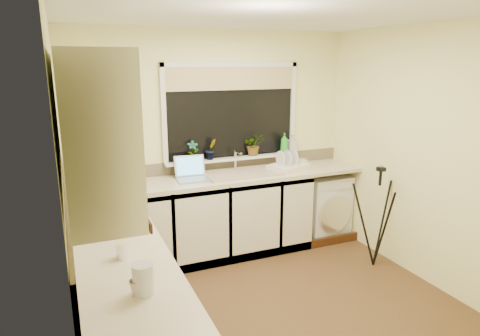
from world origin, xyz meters
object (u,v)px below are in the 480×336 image
object	(u,v)px
tripod	(377,217)
steel_jar	(122,250)
soap_bottle_green	(284,143)
plant_a	(193,151)
kettle	(127,208)
cup_left	(138,287)
microwave	(107,193)
plant_b	(211,149)
soap_bottle_clear	(292,143)
glass_jug	(143,279)
laptop	(191,173)
cup_back	(302,163)
dish_rack	(288,167)
washing_machine	(322,205)
plant_d	(254,145)

from	to	relation	value
tripod	steel_jar	bearing A→B (deg)	172.19
soap_bottle_green	plant_a	bearing A→B (deg)	-179.40
kettle	soap_bottle_green	distance (m)	2.31
plant_a	cup_left	distance (m)	2.48
steel_jar	microwave	world-z (taller)	microwave
tripod	plant_b	distance (m)	1.91
microwave	plant_b	distance (m)	1.45
soap_bottle_clear	glass_jug	bearing A→B (deg)	-133.82
tripod	kettle	bearing A→B (deg)	158.44
laptop	soap_bottle_clear	xyz separation A→B (m)	(1.32, 0.19, 0.19)
soap_bottle_clear	cup_back	world-z (taller)	soap_bottle_clear
cup_left	glass_jug	bearing A→B (deg)	-2.53
plant_b	soap_bottle_green	bearing A→B (deg)	-0.50
plant_b	cup_left	size ratio (longest dim) A/B	2.55
soap_bottle_clear	plant_b	bearing A→B (deg)	-179.00
plant_a	soap_bottle_green	bearing A→B (deg)	0.60
tripod	cup_back	distance (m)	1.07
laptop	dish_rack	distance (m)	1.14
washing_machine	soap_bottle_green	xyz separation A→B (m)	(-0.46, 0.16, 0.79)
plant_d	cup_left	xyz separation A→B (m)	(-1.73, -2.29, -0.23)
glass_jug	plant_d	distance (m)	2.86
microwave	plant_b	bearing A→B (deg)	-67.38
microwave	soap_bottle_clear	size ratio (longest dim) A/B	2.35
washing_machine	tripod	world-z (taller)	tripod
plant_a	cup_back	world-z (taller)	plant_a
tripod	soap_bottle_green	bearing A→B (deg)	92.43
microwave	plant_b	size ratio (longest dim) A/B	2.13
kettle	steel_jar	xyz separation A→B (m)	(-0.13, -0.66, -0.05)
microwave	soap_bottle_green	bearing A→B (deg)	-80.61
laptop	kettle	world-z (taller)	laptop
soap_bottle_clear	plant_a	bearing A→B (deg)	-178.27
kettle	glass_jug	distance (m)	1.14
glass_jug	plant_d	bearing A→B (deg)	53.46
dish_rack	cup_left	distance (m)	2.90
tripod	glass_jug	distance (m)	2.90
washing_machine	dish_rack	size ratio (longest dim) A/B	1.79
laptop	kettle	xyz separation A→B (m)	(-0.81, -0.98, 0.04)
kettle	plant_b	xyz separation A→B (m)	(1.09, 1.15, 0.16)
plant_b	soap_bottle_clear	distance (m)	1.04
plant_a	plant_b	distance (m)	0.21
washing_machine	kettle	xyz separation A→B (m)	(-2.46, -0.98, 0.62)
dish_rack	plant_d	distance (m)	0.48
plant_a	plant_d	xyz separation A→B (m)	(0.74, 0.03, 0.01)
glass_jug	plant_b	bearing A→B (deg)	62.84
dish_rack	cup_back	distance (m)	0.22
washing_machine	cup_back	distance (m)	0.65
steel_jar	plant_b	size ratio (longest dim) A/B	0.44
laptop	glass_jug	world-z (taller)	laptop
dish_rack	microwave	world-z (taller)	microwave
soap_bottle_green	plant_d	bearing A→B (deg)	177.62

